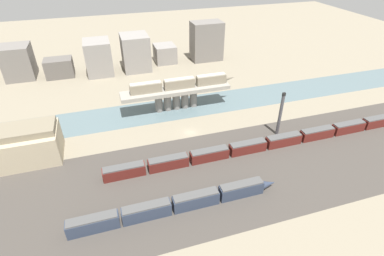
# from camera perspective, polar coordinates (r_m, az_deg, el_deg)

# --- Properties ---
(ground_plane) EXTENTS (400.00, 400.00, 0.00)m
(ground_plane) POSITION_cam_1_polar(r_m,az_deg,el_deg) (107.96, -0.42, -0.85)
(ground_plane) COLOR gray
(railbed_yard) EXTENTS (280.00, 42.00, 0.01)m
(railbed_yard) POSITION_cam_1_polar(r_m,az_deg,el_deg) (90.08, 4.10, -9.00)
(railbed_yard) COLOR #423D38
(railbed_yard) RESTS_ON ground
(river_water) EXTENTS (320.00, 18.08, 0.01)m
(river_water) POSITION_cam_1_polar(r_m,az_deg,el_deg) (123.36, -2.97, 3.79)
(river_water) COLOR slate
(river_water) RESTS_ON ground
(bridge) EXTENTS (43.55, 7.58, 8.87)m
(bridge) POSITION_cam_1_polar(r_m,az_deg,el_deg) (120.40, -3.05, 6.42)
(bridge) COLOR gray
(bridge) RESTS_ON ground
(train_on_bridge) EXTENTS (42.99, 2.70, 4.04)m
(train_on_bridge) POSITION_cam_1_polar(r_m,az_deg,el_deg) (119.09, -1.82, 8.54)
(train_on_bridge) COLOR gray
(train_on_bridge) RESTS_ON bridge
(train_yard_near) EXTENTS (55.31, 2.93, 4.14)m
(train_yard_near) POSITION_cam_1_polar(r_m,az_deg,el_deg) (79.16, -2.92, -14.32)
(train_yard_near) COLOR #2D384C
(train_yard_near) RESTS_ON ground
(train_yard_mid) EXTENTS (109.58, 3.07, 3.75)m
(train_yard_mid) POSITION_cam_1_polar(r_m,az_deg,el_deg) (102.94, 14.63, -2.73)
(train_yard_mid) COLOR #5B1E19
(train_yard_mid) RESTS_ON ground
(warehouse_building) EXTENTS (22.09, 13.61, 11.69)m
(warehouse_building) POSITION_cam_1_polar(r_m,az_deg,el_deg) (106.23, -29.68, -2.82)
(warehouse_building) COLOR tan
(warehouse_building) RESTS_ON ground
(signal_tower) EXTENTS (1.10, 1.10, 16.36)m
(signal_tower) POSITION_cam_1_polar(r_m,az_deg,el_deg) (107.31, 16.44, 2.43)
(signal_tower) COLOR #4C4C51
(signal_tower) RESTS_ON ground
(city_block_far_left) EXTENTS (13.22, 13.55, 16.10)m
(city_block_far_left) POSITION_cam_1_polar(r_m,az_deg,el_deg) (170.47, -30.19, 10.80)
(city_block_far_left) COLOR slate
(city_block_far_left) RESTS_ON ground
(city_block_left) EXTENTS (13.16, 9.17, 9.09)m
(city_block_left) POSITION_cam_1_polar(r_m,az_deg,el_deg) (164.59, -23.94, 10.45)
(city_block_left) COLOR #605B56
(city_block_left) RESTS_ON ground
(city_block_center) EXTENTS (12.56, 14.93, 16.76)m
(city_block_center) POSITION_cam_1_polar(r_m,az_deg,el_deg) (160.36, -17.38, 12.72)
(city_block_center) COLOR gray
(city_block_center) RESTS_ON ground
(city_block_right) EXTENTS (13.60, 15.13, 17.88)m
(city_block_right) POSITION_cam_1_polar(r_m,az_deg,el_deg) (161.36, -10.69, 13.97)
(city_block_right) COLOR gray
(city_block_right) RESTS_ON ground
(city_block_far_right) EXTENTS (11.15, 11.98, 9.43)m
(city_block_far_right) POSITION_cam_1_polar(r_m,az_deg,el_deg) (170.52, -5.17, 13.93)
(city_block_far_right) COLOR gray
(city_block_far_right) RESTS_ON ground
(city_block_tall) EXTENTS (16.73, 10.70, 20.78)m
(city_block_tall) POSITION_cam_1_polar(r_m,az_deg,el_deg) (172.23, 2.79, 16.20)
(city_block_tall) COLOR slate
(city_block_tall) RESTS_ON ground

